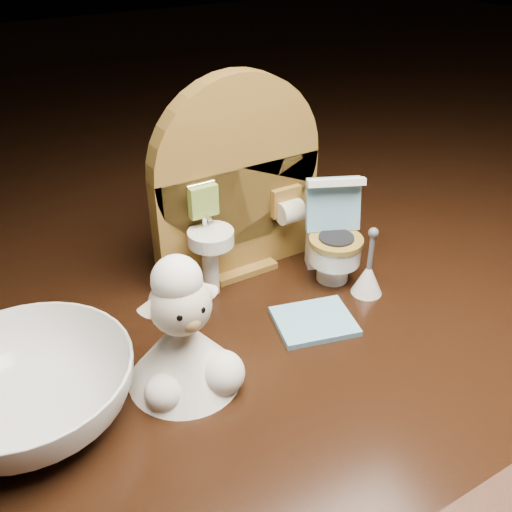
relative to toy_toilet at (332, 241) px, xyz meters
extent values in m
cube|color=#371C0D|center=(-0.06, -0.02, -0.08)|extent=(2.50, 2.50, 0.10)
cube|color=olive|center=(-0.06, 0.04, 0.01)|extent=(0.13, 0.02, 0.09)
cylinder|color=olive|center=(-0.06, 0.04, 0.06)|extent=(0.13, 0.02, 0.13)
cube|color=olive|center=(-0.06, 0.04, -0.03)|extent=(0.05, 0.04, 0.01)
cylinder|color=white|center=(-0.09, 0.03, -0.01)|extent=(0.01, 0.01, 0.04)
cylinder|color=white|center=(-0.09, 0.02, 0.02)|extent=(0.03, 0.03, 0.01)
cylinder|color=silver|center=(-0.09, 0.03, 0.03)|extent=(0.00, 0.00, 0.01)
cube|color=#7F9F3E|center=(-0.09, 0.03, 0.04)|extent=(0.02, 0.01, 0.02)
cube|color=olive|center=(-0.02, 0.03, 0.02)|extent=(0.02, 0.01, 0.02)
cylinder|color=beige|center=(-0.02, 0.03, 0.02)|extent=(0.02, 0.02, 0.02)
cylinder|color=white|center=(0.00, -0.01, -0.02)|extent=(0.02, 0.02, 0.02)
cylinder|color=white|center=(0.00, -0.01, 0.00)|extent=(0.04, 0.04, 0.02)
cylinder|color=olive|center=(0.00, -0.01, 0.01)|extent=(0.04, 0.04, 0.00)
cube|color=white|center=(0.01, 0.01, -0.01)|extent=(0.03, 0.03, 0.05)
cube|color=#70ABC8|center=(0.00, 0.01, 0.03)|extent=(0.04, 0.03, 0.04)
cube|color=white|center=(0.00, 0.00, 0.05)|extent=(0.04, 0.02, 0.01)
cylinder|color=#9AB741|center=(0.01, 0.01, 0.02)|extent=(0.01, 0.01, 0.01)
cube|color=#70ABC8|center=(-0.05, -0.04, -0.03)|extent=(0.06, 0.05, 0.00)
cone|color=white|center=(0.01, -0.03, -0.02)|extent=(0.02, 0.02, 0.02)
cylinder|color=#59595B|center=(0.01, -0.03, 0.01)|extent=(0.00, 0.00, 0.03)
sphere|color=#59595B|center=(0.01, -0.03, 0.02)|extent=(0.01, 0.01, 0.01)
cone|color=white|center=(-0.14, -0.05, -0.01)|extent=(0.07, 0.07, 0.05)
sphere|color=white|center=(-0.13, -0.06, -0.02)|extent=(0.03, 0.03, 0.03)
sphere|color=white|center=(-0.16, -0.06, -0.02)|extent=(0.02, 0.02, 0.02)
sphere|color=beige|center=(-0.14, -0.05, 0.03)|extent=(0.03, 0.03, 0.03)
sphere|color=#AB8850|center=(-0.14, -0.06, 0.02)|extent=(0.01, 0.01, 0.01)
sphere|color=white|center=(-0.14, -0.05, 0.04)|extent=(0.03, 0.03, 0.03)
cone|color=beige|center=(-0.16, -0.05, 0.03)|extent=(0.02, 0.01, 0.02)
cone|color=beige|center=(-0.13, -0.05, 0.03)|extent=(0.02, 0.01, 0.02)
sphere|color=black|center=(-0.15, -0.06, 0.03)|extent=(0.00, 0.00, 0.00)
sphere|color=black|center=(-0.14, -0.06, 0.03)|extent=(0.00, 0.00, 0.00)
imported|color=white|center=(-0.23, -0.03, -0.01)|extent=(0.15, 0.15, 0.04)
camera|label=1|loc=(-0.24, -0.28, 0.22)|focal=40.00mm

